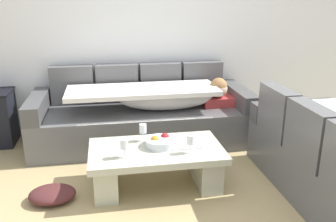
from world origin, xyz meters
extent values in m
plane|color=tan|center=(0.00, 0.00, 0.00)|extent=(14.00, 14.00, 0.00)
cube|color=white|center=(0.00, 2.15, 1.35)|extent=(9.00, 0.10, 2.70)
cube|color=#5A5B5C|center=(-0.11, 1.60, 0.21)|extent=(2.52, 0.92, 0.42)
cube|color=#5A5B5C|center=(-0.92, 1.98, 0.65)|extent=(0.51, 0.16, 0.46)
cube|color=#5A5B5C|center=(-0.38, 1.98, 0.65)|extent=(0.51, 0.16, 0.46)
cube|color=#5A5B5C|center=(0.16, 1.98, 0.65)|extent=(0.51, 0.16, 0.46)
cube|color=#5A5B5C|center=(0.70, 1.98, 0.65)|extent=(0.51, 0.16, 0.46)
cube|color=#48484A|center=(-1.28, 1.60, 0.52)|extent=(0.18, 0.92, 0.20)
cube|color=#48484A|center=(1.06, 1.60, 0.52)|extent=(0.18, 0.92, 0.20)
cube|color=#B23838|center=(0.79, 1.59, 0.47)|extent=(0.36, 0.28, 0.11)
sphere|color=beige|center=(0.79, 1.55, 0.64)|extent=(0.21, 0.21, 0.21)
sphere|color=#9E7042|center=(0.79, 1.55, 0.67)|extent=(0.20, 0.20, 0.20)
ellipsoid|color=silver|center=(0.17, 1.55, 0.56)|extent=(1.10, 0.44, 0.28)
cube|color=silver|center=(-0.11, 1.53, 0.66)|extent=(1.70, 0.60, 0.05)
cube|color=silver|center=(-0.11, 1.16, 0.23)|extent=(1.44, 0.04, 0.38)
cube|color=#5A5B5C|center=(1.06, 0.02, 0.65)|extent=(0.16, 0.52, 0.46)
cube|color=#5A5B5C|center=(1.06, 0.57, 0.65)|extent=(0.16, 0.52, 0.46)
cube|color=#48484A|center=(1.44, 0.94, 0.52)|extent=(0.92, 0.18, 0.20)
cube|color=#B7B9A2|center=(-0.10, 0.55, 0.35)|extent=(1.20, 0.68, 0.06)
cube|color=#B7B9A2|center=(-0.56, 0.55, 0.16)|extent=(0.20, 0.54, 0.32)
cube|color=#B7B9A2|center=(0.36, 0.55, 0.16)|extent=(0.20, 0.54, 0.32)
cylinder|color=silver|center=(-0.05, 0.59, 0.42)|extent=(0.28, 0.28, 0.07)
sphere|color=orange|center=(-0.10, 0.60, 0.44)|extent=(0.08, 0.08, 0.08)
sphere|color=#AA1D23|center=(0.00, 0.64, 0.44)|extent=(0.08, 0.08, 0.08)
cylinder|color=silver|center=(-0.39, 0.41, 0.38)|extent=(0.06, 0.06, 0.01)
cylinder|color=silver|center=(-0.39, 0.41, 0.42)|extent=(0.01, 0.01, 0.07)
cylinder|color=silver|center=(-0.39, 0.41, 0.50)|extent=(0.07, 0.07, 0.08)
cylinder|color=silver|center=(0.18, 0.40, 0.38)|extent=(0.06, 0.06, 0.01)
cylinder|color=silver|center=(0.18, 0.40, 0.42)|extent=(0.01, 0.01, 0.07)
cylinder|color=silver|center=(0.18, 0.40, 0.50)|extent=(0.07, 0.07, 0.08)
cylinder|color=silver|center=(-0.19, 0.74, 0.38)|extent=(0.06, 0.06, 0.01)
cylinder|color=silver|center=(-0.19, 0.74, 0.42)|extent=(0.01, 0.01, 0.07)
cylinder|color=silver|center=(-0.19, 0.74, 0.50)|extent=(0.07, 0.07, 0.08)
cube|color=white|center=(0.17, 0.57, 0.39)|extent=(0.28, 0.21, 0.01)
ellipsoid|color=#4C2323|center=(-1.02, 0.45, 0.06)|extent=(0.42, 0.35, 0.12)
camera|label=1|loc=(-0.50, -2.40, 1.71)|focal=38.51mm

